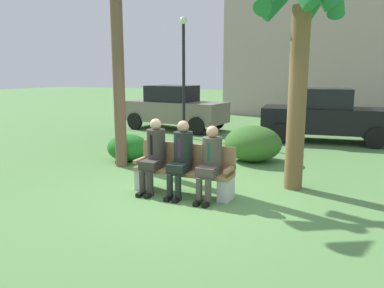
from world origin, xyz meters
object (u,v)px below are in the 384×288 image
(seated_man_right, at_px, (210,159))
(palm_tree_short, at_px, (302,18))
(parked_car_far, at_px, (325,115))
(building_backdrop, at_px, (342,4))
(parked_car_near, at_px, (175,108))
(park_bench, at_px, (184,171))
(seated_man_left, at_px, (154,151))
(shrub_near_bench, at_px, (253,143))
(shrub_mid_lawn, at_px, (128,148))
(street_lamp, at_px, (184,66))
(seated_man_middle, at_px, (181,154))

(seated_man_right, bearing_deg, palm_tree_short, 46.06)
(palm_tree_short, bearing_deg, parked_car_far, 89.15)
(building_backdrop, bearing_deg, parked_car_near, -116.97)
(park_bench, xyz_separation_m, parked_car_near, (-3.66, 6.89, 0.42))
(seated_man_right, bearing_deg, seated_man_left, 179.66)
(shrub_near_bench, height_order, parked_car_near, parked_car_near)
(parked_car_near, xyz_separation_m, building_backdrop, (5.17, 10.17, 4.99))
(seated_man_left, relative_size, shrub_mid_lawn, 1.26)
(palm_tree_short, relative_size, shrub_mid_lawn, 4.21)
(seated_man_right, xyz_separation_m, palm_tree_short, (1.21, 1.26, 2.38))
(building_backdrop, bearing_deg, shrub_mid_lawn, -104.18)
(seated_man_left, bearing_deg, shrub_mid_lawn, 134.12)
(shrub_near_bench, height_order, shrub_mid_lawn, shrub_near_bench)
(parked_car_near, bearing_deg, street_lamp, -53.96)
(seated_man_middle, bearing_deg, park_bench, 90.11)
(palm_tree_short, height_order, parked_car_near, palm_tree_short)
(parked_car_near, bearing_deg, seated_man_left, -66.12)
(seated_man_middle, bearing_deg, building_backdrop, 84.96)
(seated_man_right, height_order, parked_car_far, parked_car_far)
(park_bench, distance_m, shrub_mid_lawn, 2.93)
(seated_man_left, xyz_separation_m, seated_man_middle, (0.55, -0.00, -0.00))
(seated_man_left, distance_m, shrub_mid_lawn, 2.62)
(shrub_mid_lawn, distance_m, building_backdrop, 16.73)
(shrub_mid_lawn, bearing_deg, building_backdrop, 75.82)
(park_bench, xyz_separation_m, seated_man_right, (0.55, -0.13, 0.30))
(seated_man_right, bearing_deg, shrub_mid_lawn, 147.30)
(shrub_near_bench, distance_m, parked_car_near, 5.71)
(palm_tree_short, xyz_separation_m, building_backdrop, (-0.25, 15.93, 2.73))
(shrub_near_bench, xyz_separation_m, shrub_mid_lawn, (-2.83, -1.24, -0.11))
(parked_car_near, bearing_deg, parked_car_far, -4.19)
(shrub_mid_lawn, distance_m, parked_car_far, 6.36)
(park_bench, relative_size, seated_man_middle, 1.37)
(palm_tree_short, bearing_deg, seated_man_middle, -144.59)
(palm_tree_short, height_order, shrub_near_bench, palm_tree_short)
(palm_tree_short, bearing_deg, parked_car_near, 133.26)
(seated_man_right, height_order, street_lamp, street_lamp)
(seated_man_right, relative_size, palm_tree_short, 0.29)
(shrub_mid_lawn, bearing_deg, parked_car_far, 48.53)
(seated_man_left, distance_m, seated_man_right, 1.10)
(palm_tree_short, xyz_separation_m, parked_car_near, (-5.42, 5.76, -2.26))
(seated_man_left, height_order, seated_man_middle, seated_man_left)
(seated_man_left, distance_m, street_lamp, 6.06)
(park_bench, relative_size, seated_man_left, 1.36)
(shrub_near_bench, relative_size, parked_car_near, 0.35)
(shrub_mid_lawn, bearing_deg, palm_tree_short, -8.38)
(seated_man_right, bearing_deg, park_bench, 166.97)
(seated_man_left, relative_size, parked_car_near, 0.33)
(park_bench, relative_size, parked_car_near, 0.45)
(shrub_near_bench, bearing_deg, seated_man_middle, -98.66)
(seated_man_middle, relative_size, palm_tree_short, 0.30)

